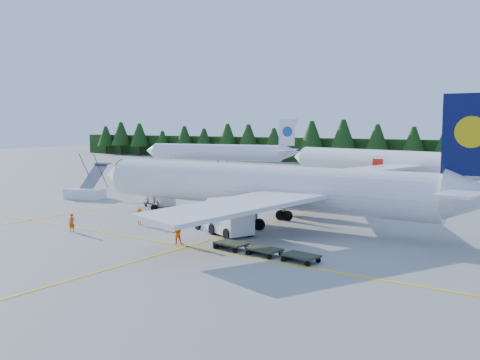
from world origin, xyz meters
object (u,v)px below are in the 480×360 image
Objects in this scene: airliner_red at (381,162)px; service_truck at (223,216)px; airstairs at (86,191)px; airliner_navy at (251,186)px.

service_truck is (3.13, -46.13, -1.83)m from airliner_red.
service_truck is at bearing -34.70° from airstairs.
airliner_navy is at bearing 120.60° from service_truck.
airliner_red is 5.24× the size of airstairs.
airliner_red is 5.67× the size of service_truck.
service_truck is (0.80, -5.44, -2.00)m from airliner_navy.
airstairs is (-24.13, -38.65, -2.40)m from airliner_red.
service_truck is at bearing -84.18° from airliner_navy.
service_truck is (27.26, -7.48, 0.57)m from airstairs.
airliner_red is 45.63m from airstairs.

